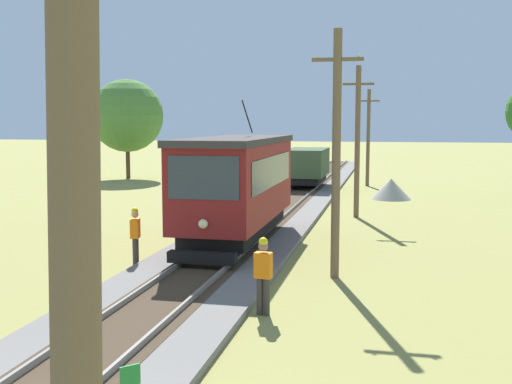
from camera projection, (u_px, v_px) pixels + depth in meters
name	position (u px, v px, depth m)	size (l,w,h in m)	color
red_tram	(237.00, 184.00, 21.56)	(2.60, 8.54, 4.79)	maroon
freight_car	(307.00, 166.00, 39.72)	(2.40, 5.20, 2.31)	#384C33
utility_pole_foreground	(76.00, 331.00, 2.93)	(1.40, 0.52, 6.56)	brown
utility_pole_near_tram	(336.00, 152.00, 17.06)	(1.40, 0.24, 6.85)	brown
utility_pole_mid	(357.00, 140.00, 28.06)	(1.40, 0.27, 6.85)	brown
utility_pole_far	(368.00, 136.00, 41.98)	(1.40, 0.51, 6.52)	brown
gravel_pile	(391.00, 189.00, 34.97)	(2.27, 2.27, 1.17)	#9E998E
track_worker	(263.00, 272.00, 13.95)	(0.41, 0.29, 1.78)	#38332D
second_worker	(135.00, 234.00, 18.76)	(0.30, 0.42, 1.78)	#38332D
tree_left_far	(127.00, 116.00, 47.24)	(5.52, 5.52, 7.56)	#4C3823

